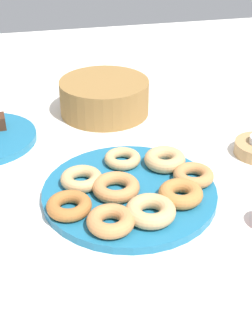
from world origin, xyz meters
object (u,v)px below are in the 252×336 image
Objects in this scene: donut_2 at (122,159)px; donut_0 at (181,194)px; donut_plate at (129,192)px; donut_8 at (194,176)px; donut_1 at (81,179)px; donut_7 at (165,159)px; donut_6 at (111,221)px; donut_5 at (151,211)px; donut_3 at (116,187)px; donut_4 at (69,206)px; basket at (104,97)px.

donut_0 is at bearing -63.41° from donut_2.
donut_8 is at bearing -1.21° from donut_plate.
donut_1 is at bearing 151.34° from donut_0.
donut_6 is at bearing -130.90° from donut_7.
donut_plate is 0.13m from donut_8.
donut_6 reaches higher than donut_1.
donut_0 reaches higher than donut_1.
donut_0 reaches higher than donut_8.
donut_3 is at bearing 116.24° from donut_5.
donut_7 is at bearing 9.45° from donut_1.
donut_7 reaches higher than donut_6.
donut_1 is at bearing 169.41° from donut_8.
donut_1 is 0.08m from donut_3.
donut_8 is at bearing 1.40° from donut_3.
donut_4 and donut_8 have the same top height.
donut_plate is 0.04m from donut_3.
basket is (-0.11, 0.39, 0.02)m from donut_8.
donut_7 is 0.37× the size of basket.
donut_2 is 0.89× the size of donut_7.
basket reaches higher than donut_4.
donut_3 reaches higher than donut_1.
donut_plate is at bearing -94.66° from donut_2.
donut_8 is (0.04, -0.07, -0.00)m from donut_7.
donut_plate is at bearing 13.29° from donut_3.
donut_7 reaches higher than donut_4.
donut_5 reaches higher than donut_3.
donut_3 is (-0.03, -0.01, 0.02)m from donut_plate.
donut_8 is (0.05, 0.05, -0.00)m from donut_0.
donut_5 is at bearing -87.69° from donut_2.
donut_6 is (-0.07, -0.20, 0.00)m from donut_2.
donut_5 is at bearing 8.07° from donut_6.
donut_4 is 0.46m from basket.
donut_plate is 4.21× the size of donut_8.
donut_5 is 1.12× the size of donut_8.
donut_7 is 0.33m from basket.
donut_plate is 0.10m from donut_5.
donut_2 is 0.33× the size of basket.
donut_0 is 1.04× the size of donut_8.
donut_1 reaches higher than donut_plate.
donut_2 is (-0.08, 0.15, -0.00)m from donut_0.
donut_7 is (0.01, 0.12, 0.00)m from donut_0.
donut_0 is 0.99× the size of donut_6.
donut_0 is 0.15m from donut_6.
basket is at bearing 80.40° from donut_6.
donut_7 is (0.12, 0.08, 0.00)m from donut_3.
donut_8 reaches higher than donut_plate.
donut_3 is (-0.11, 0.05, -0.00)m from donut_0.
donut_plate is at bearing -23.44° from donut_1.
donut_5 is at bearing -63.76° from donut_3.
donut_0 is 0.97× the size of donut_7.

